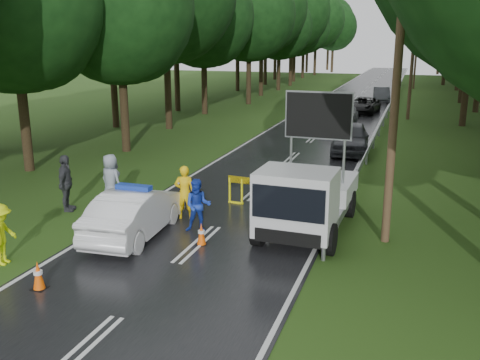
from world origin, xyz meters
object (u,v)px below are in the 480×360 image
at_px(officer, 185,192).
at_px(queue_car_fourth, 381,95).
at_px(queue_car_second, 340,115).
at_px(queue_car_third, 363,105).
at_px(barrier, 261,186).
at_px(queue_car_first, 350,138).
at_px(police_sedan, 135,213).
at_px(work_truck, 306,198).
at_px(civilian, 198,205).

distance_m(officer, queue_car_fourth, 37.09).
height_order(officer, queue_car_second, officer).
relative_size(officer, queue_car_third, 0.40).
distance_m(barrier, officer, 2.86).
distance_m(queue_car_second, queue_car_third, 7.41).
distance_m(barrier, queue_car_first, 10.68).
bearing_deg(police_sedan, officer, -115.23).
bearing_deg(barrier, queue_car_fourth, 93.28).
height_order(work_truck, officer, work_truck).
relative_size(civilian, queue_car_second, 0.31).
bearing_deg(work_truck, civilian, -162.12).
height_order(officer, queue_car_third, officer).
xyz_separation_m(civilian, queue_car_fourth, (2.92, 37.86, -0.16)).
distance_m(police_sedan, queue_car_first, 15.20).
bearing_deg(queue_car_third, police_sedan, -91.36).
bearing_deg(civilian, work_truck, -1.71).
height_order(police_sedan, queue_car_fourth, police_sedan).
bearing_deg(work_truck, police_sedan, -156.60).
xyz_separation_m(barrier, queue_car_second, (0.09, 18.89, -0.00)).
xyz_separation_m(officer, civilian, (0.88, -0.96, -0.07)).
bearing_deg(work_truck, queue_car_third, 94.11).
relative_size(queue_car_second, queue_car_fourth, 1.31).
xyz_separation_m(queue_car_second, queue_car_third, (0.86, 7.36, -0.15)).
bearing_deg(work_truck, queue_car_first, 92.82).
height_order(queue_car_second, queue_car_third, queue_car_second).
distance_m(barrier, queue_car_fourth, 34.94).
bearing_deg(queue_car_third, work_truck, -82.05).
bearing_deg(queue_car_fourth, police_sedan, -103.16).
xyz_separation_m(queue_car_second, queue_car_fourth, (1.67, 16.01, -0.11)).
bearing_deg(officer, queue_car_third, -114.70).
bearing_deg(queue_car_third, barrier, -86.34).
bearing_deg(queue_car_second, queue_car_first, -78.57).
distance_m(civilian, queue_car_fourth, 37.97).
xyz_separation_m(work_truck, civilian, (-3.21, -0.92, -0.29)).
distance_m(civilian, queue_car_first, 13.81).
bearing_deg(civilian, queue_car_second, 69.03).
bearing_deg(queue_car_first, barrier, -105.11).
xyz_separation_m(queue_car_third, queue_car_fourth, (0.80, 8.65, 0.04)).
height_order(officer, queue_car_fourth, officer).
bearing_deg(officer, work_truck, 160.77).
xyz_separation_m(officer, queue_car_fourth, (3.80, 36.90, -0.24)).
height_order(barrier, civilian, civilian).
distance_m(barrier, civilian, 3.18).
relative_size(civilian, queue_car_third, 0.37).
height_order(civilian, queue_car_first, civilian).
distance_m(civilian, queue_car_third, 29.29).
xyz_separation_m(queue_car_first, queue_car_third, (-0.89, 15.73, -0.16)).
distance_m(work_truck, officer, 4.09).
bearing_deg(barrier, officer, -129.46).
bearing_deg(queue_car_second, queue_car_third, 82.90).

